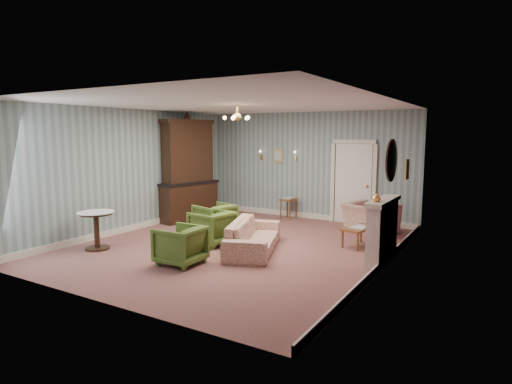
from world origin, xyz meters
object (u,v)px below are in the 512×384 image
Objects in this scene: olive_chair_c at (215,218)px; wingback_chair at (371,213)px; sofa_chintz at (254,231)px; dresser at (188,167)px; coffee_table at (359,237)px; pedestal_table at (97,230)px; fireplace at (382,231)px; olive_chair_b at (212,226)px; olive_chair_a at (180,243)px; side_table_black at (384,233)px.

olive_chair_c is 3.64m from wingback_chair.
sofa_chintz is 3.73m from dresser.
wingback_chair is 1.34× the size of coffee_table.
pedestal_table reaches higher than coffee_table.
fireplace reaches higher than olive_chair_c.
fireplace is 1.80× the size of pedestal_table.
sofa_chintz is 2.22m from coffee_table.
coffee_table is at bearing 6.52° from dresser.
olive_chair_c is at bearing -138.75° from olive_chair_b.
fireplace is at bearing 21.93° from pedestal_table.
olive_chair_c is at bearing -161.12° from olive_chair_a.
sofa_chintz is at bearing -167.06° from fireplace.
dresser is at bearing 31.87° from wingback_chair.
wingback_chair is 2.33m from fireplace.
dresser is (-3.12, 1.76, 1.02)m from sofa_chintz.
wingback_chair is 0.38× the size of dresser.
side_table_black is (5.27, -0.12, -1.14)m from dresser.
olive_chair_c is 0.38× the size of sofa_chintz.
fireplace is (3.40, 0.57, 0.19)m from olive_chair_b.
sofa_chintz is at bearing 80.49° from wingback_chair.
dresser is at bearing -121.28° from olive_chair_b.
olive_chair_a is 0.95× the size of olive_chair_c.
olive_chair_b is 0.99× the size of olive_chair_c.
side_table_black is at bearing 135.85° from olive_chair_a.
dresser reaches higher than olive_chair_a.
olive_chair_a is 4.16m from dresser.
fireplace is at bearing 131.23° from wingback_chair.
olive_chair_a is 1.45m from olive_chair_b.
fireplace reaches higher than side_table_black.
fireplace reaches higher than olive_chair_b.
dresser is at bearing 178.75° from side_table_black.
wingback_chair is 1.89× the size of side_table_black.
dresser reaches higher than pedestal_table.
coffee_table is at bearing -71.53° from sofa_chintz.
fireplace is (5.51, -1.21, -0.85)m from dresser.
olive_chair_a is 4.17m from side_table_black.
olive_chair_b is 1.01× the size of pedestal_table.
side_table_black is at bearing 9.56° from dresser.
dresser reaches higher than olive_chair_c.
wingback_chair is at bearing 140.27° from olive_chair_c.
coffee_table is 1.41× the size of side_table_black.
fireplace is at bearing 108.23° from olive_chair_b.
sofa_chintz is 1.49× the size of fireplace.
sofa_chintz is at bearing -140.79° from coffee_table.
dresser is (-2.46, 3.19, 1.05)m from olive_chair_a.
wingback_chair is 1.36m from coffee_table.
olive_chair_a is 1.33× the size of side_table_black.
wingback_chair is (2.57, 2.74, 0.08)m from olive_chair_b.
fireplace is 1.15m from coffee_table.
wingback_chair reaches higher than sofa_chintz.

